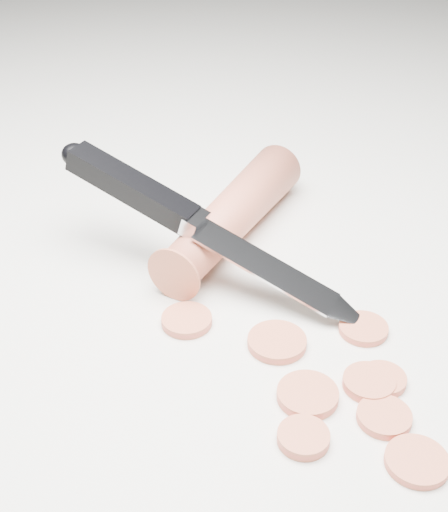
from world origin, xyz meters
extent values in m
plane|color=silver|center=(0.00, 0.00, 0.00)|extent=(2.40, 2.40, 0.00)
cylinder|color=#B95139|center=(0.01, 0.11, 0.02)|extent=(0.15, 0.17, 0.04)
cylinder|color=#C15738|center=(0.00, -0.03, 0.00)|extent=(0.04, 0.04, 0.01)
cylinder|color=#C15738|center=(0.00, -0.08, 0.00)|extent=(0.04, 0.04, 0.01)
cylinder|color=#C15738|center=(0.06, -0.08, 0.00)|extent=(0.03, 0.03, 0.01)
cylinder|color=#C15738|center=(0.04, -0.11, 0.00)|extent=(0.03, 0.03, 0.01)
cylinder|color=#C15738|center=(0.06, -0.03, 0.00)|extent=(0.03, 0.03, 0.01)
cylinder|color=#C15738|center=(-0.05, 0.01, 0.00)|extent=(0.04, 0.04, 0.01)
cylinder|color=#C15738|center=(0.05, -0.15, 0.00)|extent=(0.04, 0.04, 0.01)
cylinder|color=#C15738|center=(-0.01, -0.12, 0.00)|extent=(0.03, 0.03, 0.01)
cylinder|color=#C15738|center=(0.05, -0.08, 0.00)|extent=(0.03, 0.03, 0.01)
camera|label=1|loc=(-0.13, -0.38, 0.33)|focal=50.00mm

